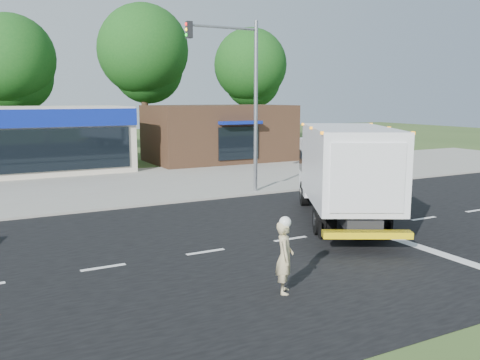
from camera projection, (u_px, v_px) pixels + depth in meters
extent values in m
plane|color=#385123|center=(291.00, 239.00, 16.39)|extent=(120.00, 120.00, 0.00)
cube|color=black|center=(291.00, 239.00, 16.39)|extent=(60.00, 14.00, 0.02)
cube|color=gray|center=(193.00, 195.00, 23.54)|extent=(60.00, 2.40, 0.12)
cube|color=gray|center=(153.00, 179.00, 28.61)|extent=(60.00, 9.00, 0.02)
cube|color=silver|center=(103.00, 267.00, 13.62)|extent=(1.20, 0.15, 0.01)
cube|color=silver|center=(206.00, 252.00, 15.00)|extent=(1.20, 0.15, 0.01)
cube|color=silver|center=(291.00, 239.00, 16.38)|extent=(1.20, 0.15, 0.01)
cube|color=silver|center=(362.00, 228.00, 17.77)|extent=(1.20, 0.15, 0.01)
cube|color=silver|center=(424.00, 218.00, 19.15)|extent=(1.20, 0.15, 0.01)
cube|color=silver|center=(477.00, 210.00, 20.53)|extent=(1.20, 0.15, 0.01)
cube|color=silver|center=(430.00, 250.00, 15.15)|extent=(0.40, 7.00, 0.01)
cube|color=black|center=(347.00, 208.00, 17.60)|extent=(3.52, 5.26, 0.38)
cube|color=white|center=(330.00, 167.00, 21.24)|extent=(3.07, 3.01, 2.27)
cube|color=black|center=(326.00, 159.00, 22.22)|extent=(1.88, 1.12, 0.97)
cube|color=white|center=(349.00, 164.00, 17.36)|extent=(4.85, 5.98, 2.54)
cube|color=silver|center=(368.00, 178.00, 14.68)|extent=(1.93, 1.09, 2.05)
cube|color=yellow|center=(367.00, 234.00, 14.75)|extent=(2.46, 1.57, 0.19)
cube|color=orange|center=(350.00, 128.00, 17.16)|extent=(4.79, 5.81, 0.09)
cylinder|color=black|center=(305.00, 193.00, 21.49)|extent=(0.78, 1.07, 1.04)
cylinder|color=black|center=(353.00, 193.00, 21.46)|extent=(0.78, 1.07, 1.04)
cylinder|color=black|center=(319.00, 219.00, 16.90)|extent=(0.78, 1.07, 1.04)
cylinder|color=black|center=(384.00, 219.00, 16.88)|extent=(0.78, 1.07, 1.04)
imported|color=tan|center=(285.00, 257.00, 11.76)|extent=(0.67, 0.75, 1.72)
sphere|color=white|center=(285.00, 222.00, 11.63)|extent=(0.28, 0.28, 0.28)
cube|color=#382316|center=(219.00, 133.00, 36.75)|extent=(10.00, 6.00, 4.00)
cube|color=navy|center=(239.00, 122.00, 33.90)|extent=(3.00, 1.20, 0.20)
cube|color=black|center=(239.00, 143.00, 34.17)|extent=(3.00, 0.12, 2.20)
cylinder|color=gray|center=(256.00, 109.00, 23.77)|extent=(0.18, 0.18, 8.00)
cylinder|color=gray|center=(223.00, 27.00, 22.41)|extent=(3.40, 0.12, 0.12)
cube|color=black|center=(189.00, 30.00, 21.70)|extent=(0.25, 0.25, 0.70)
cylinder|color=#332114|center=(14.00, 113.00, 37.52)|extent=(0.56, 0.56, 6.86)
sphere|color=#154C16|center=(10.00, 59.00, 36.89)|extent=(6.47, 6.47, 6.47)
sphere|color=#154C16|center=(18.00, 77.00, 37.76)|extent=(5.10, 5.10, 5.10)
cylinder|color=#332114|center=(145.00, 105.00, 42.05)|extent=(0.56, 0.56, 7.84)
sphere|color=#154C16|center=(143.00, 50.00, 41.33)|extent=(7.39, 7.39, 7.39)
sphere|color=#154C16|center=(148.00, 68.00, 42.23)|extent=(5.82, 5.82, 5.82)
cylinder|color=#332114|center=(250.00, 109.00, 46.72)|extent=(0.56, 0.56, 7.00)
sphere|color=#154C16|center=(250.00, 65.00, 46.08)|extent=(6.60, 6.60, 6.60)
sphere|color=#154C16|center=(252.00, 80.00, 46.96)|extent=(5.20, 5.20, 5.20)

